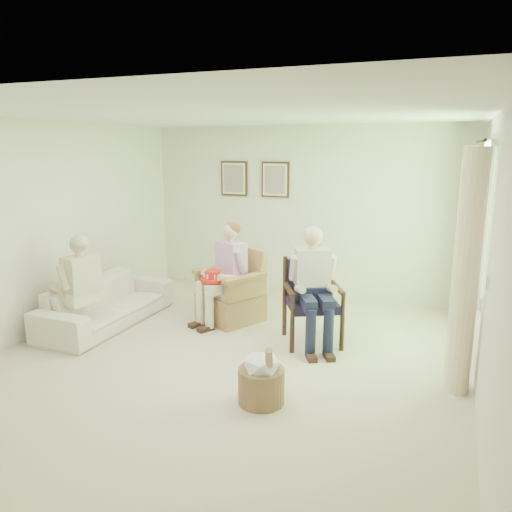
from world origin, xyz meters
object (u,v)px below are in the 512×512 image
at_px(person_dark, 312,279).
at_px(hatbox, 262,378).
at_px(wood_armchair, 315,298).
at_px(red_hat, 213,277).
at_px(person_sofa, 77,282).
at_px(wicker_armchair, 232,298).
at_px(sofa, 107,303).
at_px(person_wicker, 227,267).

height_order(person_dark, hatbox, person_dark).
bearing_deg(wood_armchair, person_dark, -118.09).
distance_m(red_hat, hatbox, 2.13).
distance_m(wood_armchair, person_dark, 0.31).
distance_m(person_sofa, red_hat, 1.65).
xyz_separation_m(wicker_armchair, sofa, (-1.44, -0.78, -0.01)).
relative_size(wood_armchair, hatbox, 1.55).
bearing_deg(person_dark, person_wicker, 136.62).
bearing_deg(person_sofa, red_hat, 138.81).
distance_m(sofa, hatbox, 2.88).
bearing_deg(red_hat, person_sofa, -143.42).
bearing_deg(hatbox, person_dark, 88.58).
bearing_deg(red_hat, wicker_armchair, 69.03).
relative_size(person_wicker, red_hat, 4.02).
bearing_deg(wicker_armchair, red_hat, -83.99).
relative_size(wicker_armchair, hatbox, 1.51).
xyz_separation_m(sofa, person_dark, (2.67, 0.32, 0.51)).
xyz_separation_m(wicker_armchair, person_sofa, (-1.44, -1.29, 0.41)).
bearing_deg(person_dark, sofa, 158.70).
bearing_deg(person_wicker, sofa, -128.59).
relative_size(wicker_armchair, person_wicker, 0.73).
height_order(person_sofa, hatbox, person_sofa).
relative_size(sofa, person_sofa, 1.59).
bearing_deg(red_hat, hatbox, -51.24).
bearing_deg(hatbox, red_hat, 128.76).
relative_size(wicker_armchair, person_sofa, 0.76).
xyz_separation_m(wicker_armchair, person_wicker, (0.00, -0.13, 0.45)).
bearing_deg(person_sofa, hatbox, 88.32).
distance_m(wicker_armchair, hatbox, 2.28).
relative_size(red_hat, hatbox, 0.52).
bearing_deg(person_wicker, person_sofa, -114.11).
xyz_separation_m(wicker_armchair, wood_armchair, (1.23, -0.30, 0.23)).
height_order(wood_armchair, person_sofa, person_sofa).
bearing_deg(sofa, person_dark, -83.21).
relative_size(person_wicker, person_sofa, 1.05).
height_order(wicker_armchair, hatbox, wicker_armchair).
distance_m(person_dark, hatbox, 1.58).
distance_m(sofa, person_sofa, 0.66).
bearing_deg(person_wicker, wicker_armchair, 116.98).
height_order(wood_armchair, hatbox, wood_armchair).
xyz_separation_m(wicker_armchair, hatbox, (1.19, -1.94, -0.06)).
height_order(sofa, person_sofa, person_sofa).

